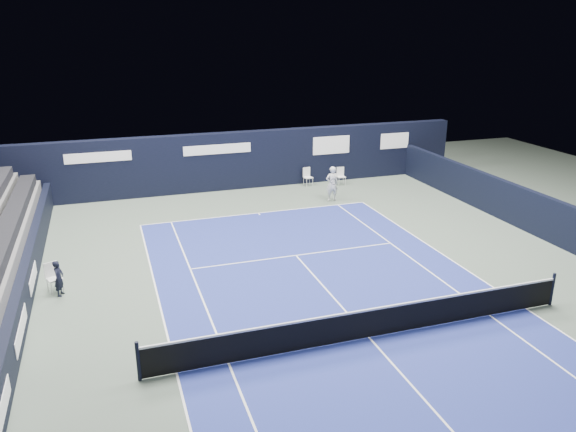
% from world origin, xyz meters
% --- Properties ---
extents(ground, '(48.00, 48.00, 0.00)m').
position_xyz_m(ground, '(0.00, 2.00, 0.00)').
color(ground, '#4B5A4E').
rests_on(ground, ground).
extents(court_surface, '(10.97, 23.77, 0.01)m').
position_xyz_m(court_surface, '(0.00, 0.00, 0.00)').
color(court_surface, navy).
rests_on(court_surface, ground).
extents(enclosure_wall_right, '(0.30, 22.00, 1.80)m').
position_xyz_m(enclosure_wall_right, '(10.50, 6.00, 0.90)').
color(enclosure_wall_right, black).
rests_on(enclosure_wall_right, ground).
extents(folding_chair_back_a, '(0.50, 0.53, 1.01)m').
position_xyz_m(folding_chair_back_a, '(3.93, 15.84, 0.67)').
color(folding_chair_back_a, silver).
rests_on(folding_chair_back_a, ground).
extents(folding_chair_back_b, '(0.47, 0.45, 0.98)m').
position_xyz_m(folding_chair_back_b, '(5.79, 15.39, 0.56)').
color(folding_chair_back_b, silver).
rests_on(folding_chair_back_b, ground).
extents(line_judge_chair, '(0.59, 0.58, 1.02)m').
position_xyz_m(line_judge_chair, '(-8.73, 6.09, 0.58)').
color(line_judge_chair, silver).
rests_on(line_judge_chair, ground).
extents(line_judge, '(0.42, 0.52, 1.23)m').
position_xyz_m(line_judge, '(-8.52, 5.69, 0.61)').
color(line_judge, black).
rests_on(line_judge, ground).
extents(court_markings, '(11.03, 23.83, 0.00)m').
position_xyz_m(court_markings, '(0.00, 0.00, 0.01)').
color(court_markings, white).
rests_on(court_markings, court_surface).
extents(tennis_net, '(12.90, 0.10, 1.10)m').
position_xyz_m(tennis_net, '(0.00, 0.00, 0.51)').
color(tennis_net, black).
rests_on(tennis_net, ground).
extents(back_sponsor_wall, '(26.00, 0.63, 3.10)m').
position_xyz_m(back_sponsor_wall, '(0.01, 16.50, 1.55)').
color(back_sponsor_wall, black).
rests_on(back_sponsor_wall, ground).
extents(side_barrier_left, '(0.33, 22.00, 1.20)m').
position_xyz_m(side_barrier_left, '(-9.50, 5.97, 0.60)').
color(side_barrier_left, black).
rests_on(side_barrier_left, ground).
extents(tennis_player, '(0.66, 0.84, 1.79)m').
position_xyz_m(tennis_player, '(4.11, 12.69, 0.89)').
color(tennis_player, silver).
rests_on(tennis_player, ground).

